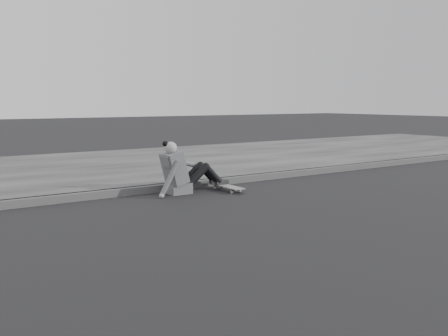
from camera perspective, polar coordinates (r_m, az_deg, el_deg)
name	(u,v)px	position (r m, az deg, el deg)	size (l,w,h in m)	color
ground	(377,201)	(7.97, 17.14, -3.60)	(80.00, 80.00, 0.00)	black
curb	(270,176)	(9.76, 5.30, -0.91)	(24.00, 0.16, 0.12)	#454545
sidewalk	(192,161)	(12.22, -3.71, 0.84)	(24.00, 6.00, 0.12)	#3B3B3B
skateboard	(227,187)	(8.45, 0.34, -2.14)	(0.20, 0.78, 0.09)	gray
seated_woman	(182,171)	(8.23, -4.85, -0.39)	(1.38, 0.46, 0.88)	#535356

